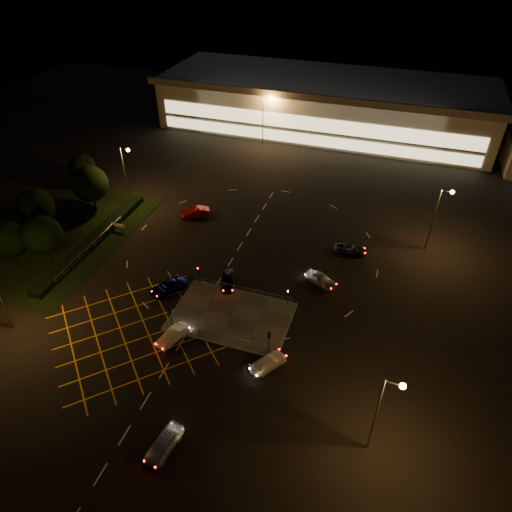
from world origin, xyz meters
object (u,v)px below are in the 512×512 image
(car_left_blue, at_px, (168,286))
(car_circ_red, at_px, (196,212))
(car_far_dkgrey, at_px, (228,280))
(signal_sw, at_px, (170,313))
(car_right_silver, at_px, (321,279))
(signal_se, at_px, (269,338))
(signal_nw, at_px, (199,272))
(car_queue_white, at_px, (172,336))
(car_approach_white, at_px, (268,362))
(signal_ne, at_px, (288,292))
(car_near_silver, at_px, (164,444))
(car_east_grey, at_px, (350,249))

(car_left_blue, height_order, car_circ_red, car_circ_red)
(car_far_dkgrey, distance_m, car_circ_red, 17.85)
(signal_sw, distance_m, car_right_silver, 20.32)
(signal_se, xyz_separation_m, signal_nw, (-12.00, 7.99, 0.00))
(car_far_dkgrey, relative_size, car_circ_red, 0.98)
(car_queue_white, distance_m, car_approach_white, 11.60)
(signal_sw, relative_size, signal_ne, 1.00)
(car_near_silver, bearing_deg, car_left_blue, 124.97)
(signal_ne, height_order, car_east_grey, signal_ne)
(car_circ_red, relative_size, car_approach_white, 1.04)
(car_left_blue, xyz_separation_m, car_east_grey, (21.16, 15.64, -0.04))
(car_near_silver, distance_m, car_far_dkgrey, 23.74)
(signal_sw, bearing_deg, car_left_blue, -59.22)
(car_east_grey, bearing_deg, car_right_silver, 152.26)
(car_queue_white, height_order, car_approach_white, car_queue_white)
(car_queue_white, bearing_deg, car_east_grey, 73.82)
(signal_nw, xyz_separation_m, car_left_blue, (-3.50, -2.11, -1.68))
(signal_ne, bearing_deg, car_near_silver, -104.63)
(car_near_silver, xyz_separation_m, car_approach_white, (6.26, 12.15, -0.14))
(signal_nw, xyz_separation_m, car_right_silver, (15.04, 5.58, -1.62))
(signal_nw, bearing_deg, car_queue_white, -84.57)
(car_queue_white, bearing_deg, signal_se, 28.25)
(signal_ne, relative_size, car_queue_white, 0.76)
(signal_se, distance_m, signal_nw, 14.41)
(signal_nw, height_order, car_queue_white, signal_nw)
(car_near_silver, bearing_deg, signal_se, 76.55)
(car_near_silver, xyz_separation_m, car_queue_white, (-5.34, 12.33, -0.10))
(signal_sw, distance_m, signal_ne, 14.41)
(car_near_silver, height_order, car_far_dkgrey, car_near_silver)
(signal_sw, bearing_deg, signal_se, -180.00)
(signal_ne, distance_m, car_queue_white, 14.80)
(signal_se, bearing_deg, car_queue_white, 8.63)
(car_right_silver, relative_size, car_east_grey, 0.95)
(car_near_silver, xyz_separation_m, car_left_blue, (-9.76, 19.89, -0.09))
(car_right_silver, distance_m, car_circ_red, 24.81)
(signal_se, height_order, car_east_grey, signal_se)
(car_far_dkgrey, relative_size, car_right_silver, 1.02)
(car_queue_white, distance_m, car_right_silver, 20.78)
(signal_se, relative_size, car_far_dkgrey, 0.70)
(signal_nw, xyz_separation_m, car_approach_white, (12.52, -9.85, -1.73))
(car_right_silver, distance_m, car_east_grey, 8.37)
(car_approach_white, bearing_deg, signal_sw, 24.07)
(car_far_dkgrey, relative_size, car_approach_white, 1.02)
(car_near_silver, bearing_deg, car_far_dkgrey, 105.78)
(car_far_dkgrey, height_order, car_circ_red, car_circ_red)
(signal_sw, distance_m, car_far_dkgrey, 10.28)
(car_queue_white, xyz_separation_m, car_east_grey, (16.74, 23.20, -0.04))
(car_approach_white, bearing_deg, car_far_dkgrey, -18.82)
(car_circ_red, bearing_deg, car_east_grey, 51.77)
(car_east_grey, xyz_separation_m, car_approach_white, (-5.14, -23.38, -0.00))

